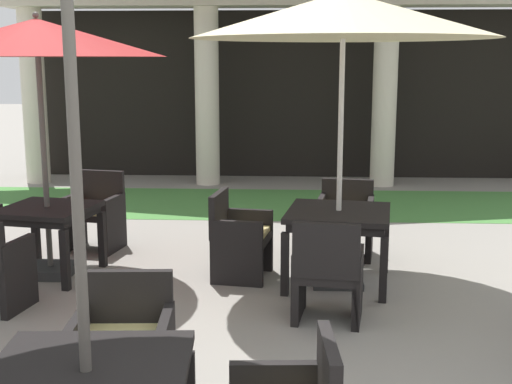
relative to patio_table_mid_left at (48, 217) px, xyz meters
The scene contains 10 objects.
lawn_strip 4.36m from the patio_table_mid_left, 55.00° to the left, with size 12.01×2.23×0.01m, color #47843D.
patio_table_mid_left is the anchor object (origin of this frame).
patio_umbrella_mid_left 1.71m from the patio_table_mid_left, 110.56° to the left, with size 2.43×2.43×2.58m.
patio_chair_mid_left_north 1.02m from the patio_table_mid_left, 79.29° to the left, with size 0.66×0.61×0.88m.
patio_chair_mid_right_north 2.98m from the patio_table_mid_left, 61.96° to the right, with size 0.62×0.53×0.84m.
patio_table_far_back 2.87m from the patio_table_mid_left, ahead, with size 1.09×1.09×0.73m.
patio_umbrella_far_back 3.45m from the patio_table_mid_left, ahead, with size 2.80×2.80×2.80m.
patio_chair_far_back_south 2.93m from the patio_table_mid_left, 21.83° to the right, with size 0.62×0.58×0.88m.
patio_chair_far_back_west 1.91m from the patio_table_mid_left, ahead, with size 0.60×0.65×0.86m.
patio_chair_far_back_north 3.14m from the patio_table_mid_left, 15.65° to the left, with size 0.67×0.61×0.82m.
Camera 1 is at (-0.09, -2.42, 2.14)m, focal length 47.78 mm.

